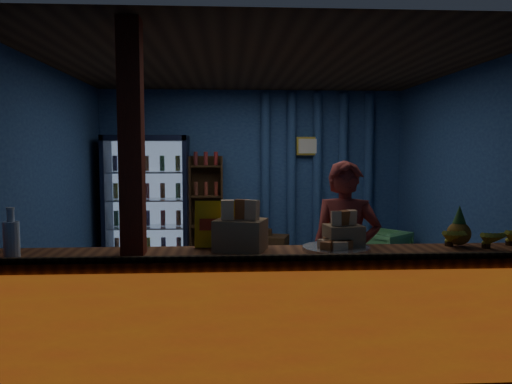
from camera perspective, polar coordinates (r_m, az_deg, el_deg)
ground at (r=5.72m, az=0.68°, el=-12.37°), size 4.60×4.60×0.00m
room_walls at (r=5.47m, az=0.69°, el=3.54°), size 4.60×4.60×4.60m
counter at (r=3.77m, az=2.75°, el=-14.01°), size 4.40×0.57×0.99m
support_post at (r=3.64m, az=-13.90°, el=-1.51°), size 0.16×0.16×2.60m
beverage_cooler at (r=7.50m, az=-12.24°, el=-1.08°), size 1.20×0.62×1.90m
bottle_shelf at (r=7.57m, az=-5.69°, el=-2.00°), size 0.50×0.28×1.60m
curtain_folds at (r=7.73m, az=7.01°, el=1.89°), size 1.74×0.14×2.50m
framed_picture at (r=7.65m, az=5.99°, el=5.24°), size 0.36×0.04×0.28m
shopkeeper at (r=4.30m, az=10.15°, el=-7.21°), size 0.66×0.52×1.60m
green_chair at (r=7.23m, az=14.18°, el=-6.52°), size 0.87×0.88×0.57m
side_table at (r=7.15m, az=1.45°, el=-6.88°), size 0.62×0.52×0.58m
yellow_sign at (r=3.81m, az=-3.66°, el=-3.69°), size 0.45×0.11×0.36m
snack_box_left at (r=3.71m, az=-1.78°, el=-4.64°), size 0.43×0.39×0.38m
snack_box_centre at (r=3.85m, az=9.96°, el=-4.83°), size 0.30×0.25×0.29m
pastry_tray at (r=3.77m, az=9.15°, el=-6.17°), size 0.50×0.50×0.08m
banana_bunches at (r=4.20m, az=24.63°, el=-4.74°), size 0.70×0.28×0.15m
pineapple at (r=4.16m, az=22.18°, el=-4.02°), size 0.18×0.18×0.31m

